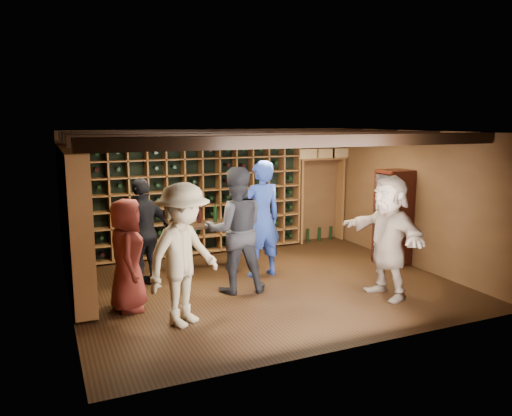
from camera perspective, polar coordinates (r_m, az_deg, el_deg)
name	(u,v)px	position (r m, az deg, el deg)	size (l,w,h in m)	color
ground	(265,285)	(8.31, 1.04, -8.81)	(6.00, 6.00, 0.00)	black
room_shell	(264,137)	(7.92, 0.94, 8.12)	(6.00, 6.00, 6.00)	brown
wine_rack_back	(193,198)	(9.99, -7.24, 1.12)	(4.65, 0.30, 2.20)	brown
wine_rack_left	(75,221)	(8.14, -19.95, -1.44)	(0.30, 2.65, 2.20)	brown
crate_shelf	(321,171)	(11.10, 7.46, 4.18)	(1.20, 0.32, 2.07)	brown
display_cabinet	(393,219)	(9.65, 15.38, -1.25)	(0.55, 0.50, 1.75)	#35100A
man_blue_shirt	(261,219)	(8.56, 0.60, -1.26)	(0.73, 0.48, 2.02)	navy
man_grey_suit	(235,230)	(7.79, -2.37, -2.54)	(0.96, 0.75, 1.98)	black
guest_red_floral	(127,255)	(7.30, -14.52, -5.21)	(0.79, 0.51, 1.61)	maroon
guest_woman_black	(144,233)	(8.22, -12.70, -2.80)	(1.05, 0.44, 1.78)	black
guest_khaki	(183,255)	(6.60, -8.29, -5.33)	(1.22, 0.70, 1.90)	#9C8B6C
guest_beige	(388,237)	(7.84, 14.90, -3.17)	(1.74, 0.55, 1.88)	gray
tasting_table	(203,229)	(8.88, -6.13, -2.40)	(1.22, 0.69, 1.16)	black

